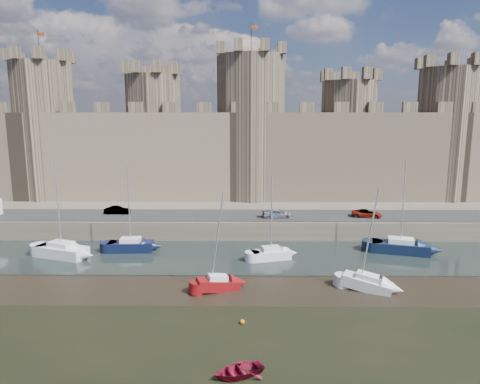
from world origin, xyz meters
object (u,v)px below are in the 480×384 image
Objects in this scene: car_2 at (277,214)px; sailboat_4 at (218,283)px; car_3 at (367,214)px; sailboat_1 at (131,245)px; sailboat_3 at (400,246)px; sailboat_5 at (367,282)px; car_1 at (117,210)px; sailboat_0 at (62,250)px; sailboat_2 at (271,253)px.

sailboat_4 reaches higher than car_2.
car_3 is 0.38× the size of sailboat_1.
sailboat_3 is 1.15× the size of sailboat_5.
car_1 is 0.31× the size of sailboat_0.
sailboat_0 reaches higher than car_2.
car_2 is 0.36× the size of sailboat_3.
car_1 is at bearing 112.17° from sailboat_1.
sailboat_4 is 13.90m from sailboat_5.
car_2 reaches higher than car_1.
sailboat_1 reaches higher than sailboat_4.
sailboat_4 is at bearing 154.77° from car_2.
sailboat_3 is (39.29, 1.94, -0.02)m from sailboat_0.
sailboat_5 reaches higher than car_3.
sailboat_1 reaches higher than car_1.
sailboat_2 is at bearing -12.27° from sailboat_1.
car_1 is 0.86× the size of car_2.
car_3 is at bearing 98.84° from sailboat_5.
sailboat_4 is (-5.45, -8.54, -0.07)m from sailboat_2.
car_3 is at bearing -93.11° from car_2.
sailboat_0 reaches higher than car_3.
sailboat_2 is (-1.39, -9.74, -2.31)m from car_2.
car_2 is at bearing 66.53° from sailboat_2.
sailboat_3 is (36.06, -9.16, -2.23)m from car_1.
car_2 is 0.41× the size of sailboat_5.
car_2 is (22.05, -1.94, 0.01)m from car_1.
sailboat_2 is 10.13m from sailboat_4.
sailboat_3 reaches higher than car_2.
sailboat_3 reaches higher than sailboat_4.
sailboat_0 is (-3.22, -11.10, -2.21)m from car_1.
car_2 is at bearing -94.78° from car_1.
sailboat_5 reaches higher than sailboat_4.
sailboat_1 is at bearing 155.14° from sailboat_2.
sailboat_2 is 1.02× the size of sailboat_4.
sailboat_1 is at bearing -164.55° from sailboat_3.
sailboat_0 reaches higher than sailboat_1.
car_1 is 22.14m from car_2.
sailboat_1 is at bearing 116.46° from car_3.
sailboat_5 is at bearing -106.85° from sailboat_3.
sailboat_4 is (15.21, -20.22, -2.37)m from car_1.
car_1 is 0.33× the size of sailboat_1.
sailboat_3 is 23.61m from sailboat_4.
sailboat_0 is at bearing 117.02° from car_3.
sailboat_1 is 1.11× the size of sailboat_2.
sailboat_3 is (1.96, -7.56, -2.20)m from car_3.
car_2 is at bearing 104.35° from car_3.
car_3 is (12.05, 0.34, -0.03)m from car_2.
sailboat_1 is at bearing -154.82° from car_1.
car_1 is 0.37× the size of sailboat_4.
sailboat_5 is (13.90, 0.25, 0.01)m from sailboat_4.
sailboat_2 reaches higher than car_2.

